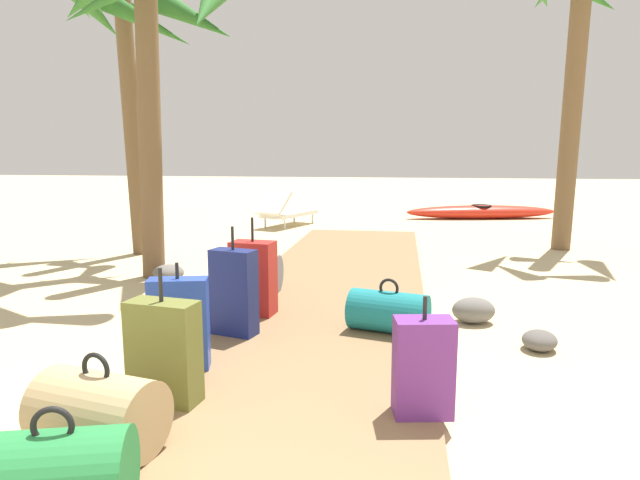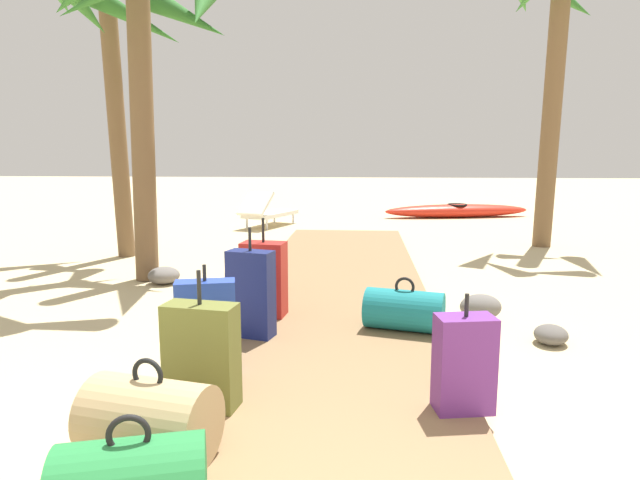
# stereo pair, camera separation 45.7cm
# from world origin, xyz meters

# --- Properties ---
(ground_plane) EXTENTS (60.00, 60.00, 0.00)m
(ground_plane) POSITION_xyz_m (0.00, 3.65, 0.00)
(ground_plane) COLOR #CCB789
(boardwalk) EXTENTS (1.95, 9.13, 0.08)m
(boardwalk) POSITION_xyz_m (0.00, 4.57, 0.04)
(boardwalk) COLOR olive
(boardwalk) RESTS_ON ground
(suitcase_navy) EXTENTS (0.40, 0.26, 0.88)m
(suitcase_navy) POSITION_xyz_m (-0.60, 3.05, 0.43)
(suitcase_navy) COLOR navy
(suitcase_navy) RESTS_ON boardwalk
(suitcase_blue) EXTENTS (0.42, 0.25, 0.74)m
(suitcase_blue) POSITION_xyz_m (-0.75, 2.31, 0.39)
(suitcase_blue) COLOR #2847B7
(suitcase_blue) RESTS_ON boardwalk
(duffel_bag_teal) EXTENTS (0.70, 0.49, 0.45)m
(duffel_bag_teal) POSITION_xyz_m (0.64, 3.29, 0.25)
(duffel_bag_teal) COLOR #197A7F
(duffel_bag_teal) RESTS_ON boardwalk
(suitcase_purple) EXTENTS (0.35, 0.25, 0.69)m
(suitcase_purple) POSITION_xyz_m (0.87, 1.89, 0.36)
(suitcase_purple) COLOR #6B2D84
(suitcase_purple) RESTS_ON boardwalk
(suitcase_red) EXTENTS (0.41, 0.28, 0.89)m
(suitcase_red) POSITION_xyz_m (-0.60, 3.61, 0.42)
(suitcase_red) COLOR red
(suitcase_red) RESTS_ON boardwalk
(duffel_bag_grey) EXTENTS (0.58, 0.41, 0.51)m
(duffel_bag_grey) POSITION_xyz_m (-0.83, 4.42, 0.28)
(duffel_bag_grey) COLOR slate
(duffel_bag_grey) RESTS_ON boardwalk
(suitcase_olive) EXTENTS (0.44, 0.25, 0.81)m
(suitcase_olive) POSITION_xyz_m (-0.63, 1.82, 0.39)
(suitcase_olive) COLOR olive
(suitcase_olive) RESTS_ON boardwalk
(duffel_bag_tan) EXTENTS (0.67, 0.51, 0.51)m
(duffel_bag_tan) POSITION_xyz_m (-0.72, 1.27, 0.28)
(duffel_bag_tan) COLOR tan
(duffel_bag_tan) RESTS_ON boardwalk
(palm_tree_far_right) EXTENTS (2.04, 1.83, 4.58)m
(palm_tree_far_right) POSITION_xyz_m (3.35, 7.94, 3.46)
(palm_tree_far_right) COLOR brown
(palm_tree_far_right) RESTS_ON ground
(palm_tree_far_left) EXTENTS (2.21, 2.36, 3.81)m
(palm_tree_far_left) POSITION_xyz_m (-2.34, 5.31, 3.00)
(palm_tree_far_left) COLOR brown
(palm_tree_far_left) RESTS_ON ground
(palm_tree_near_left) EXTENTS (2.12, 2.15, 4.34)m
(palm_tree_near_left) POSITION_xyz_m (-3.29, 6.54, 3.50)
(palm_tree_near_left) COLOR brown
(palm_tree_near_left) RESTS_ON ground
(lounge_chair) EXTENTS (1.12, 1.67, 0.77)m
(lounge_chair) POSITION_xyz_m (-1.71, 10.06, 0.33)
(lounge_chair) COLOR white
(lounge_chair) RESTS_ON ground
(kayak) EXTENTS (3.62, 1.33, 0.33)m
(kayak) POSITION_xyz_m (2.58, 12.11, 0.16)
(kayak) COLOR red
(kayak) RESTS_ON ground
(rock_right_far) EXTENTS (0.45, 0.39, 0.24)m
(rock_right_far) POSITION_xyz_m (1.40, 3.90, 0.12)
(rock_right_far) COLOR slate
(rock_right_far) RESTS_ON ground
(rock_right_near) EXTENTS (0.35, 0.38, 0.15)m
(rock_right_near) POSITION_xyz_m (1.83, 3.27, 0.08)
(rock_right_near) COLOR #5B5651
(rock_right_near) RESTS_ON ground
(rock_left_far) EXTENTS (0.44, 0.44, 0.20)m
(rock_left_far) POSITION_xyz_m (-2.06, 5.02, 0.10)
(rock_left_far) COLOR slate
(rock_left_far) RESTS_ON ground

